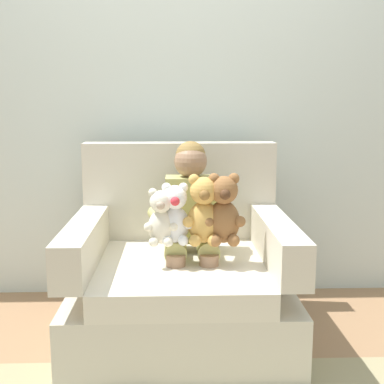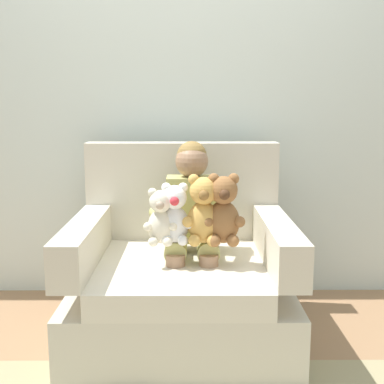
# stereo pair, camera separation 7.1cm
# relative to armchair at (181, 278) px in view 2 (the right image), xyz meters

# --- Properties ---
(ground_plane) EXTENTS (8.00, 8.00, 0.00)m
(ground_plane) POSITION_rel_armchair_xyz_m (0.00, -0.05, -0.30)
(ground_plane) COLOR #936D4C
(back_wall) EXTENTS (6.00, 0.10, 2.60)m
(back_wall) POSITION_rel_armchair_xyz_m (0.00, 0.67, 1.00)
(back_wall) COLOR silver
(back_wall) RESTS_ON ground
(armchair) EXTENTS (1.08, 0.99, 0.97)m
(armchair) POSITION_rel_armchair_xyz_m (0.00, 0.00, 0.00)
(armchair) COLOR beige
(armchair) RESTS_ON ground
(seated_child) EXTENTS (0.45, 0.39, 0.82)m
(seated_child) POSITION_rel_armchair_xyz_m (0.05, 0.04, 0.33)
(seated_child) COLOR tan
(seated_child) RESTS_ON armchair
(plush_honey) EXTENTS (0.20, 0.16, 0.34)m
(plush_honey) POSITION_rel_armchair_xyz_m (0.11, -0.15, 0.38)
(plush_honey) COLOR gold
(plush_honey) RESTS_ON armchair
(plush_brown) EXTENTS (0.20, 0.17, 0.34)m
(plush_brown) POSITION_rel_armchair_xyz_m (0.20, -0.16, 0.39)
(plush_brown) COLOR brown
(plush_brown) RESTS_ON armchair
(plush_white) EXTENTS (0.17, 0.14, 0.29)m
(plush_white) POSITION_rel_armchair_xyz_m (-0.03, -0.14, 0.36)
(plush_white) COLOR white
(plush_white) RESTS_ON armchair
(plush_cream) EXTENTS (0.16, 0.13, 0.27)m
(plush_cream) POSITION_rel_armchair_xyz_m (-0.09, -0.16, 0.35)
(plush_cream) COLOR silver
(plush_cream) RESTS_ON armchair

